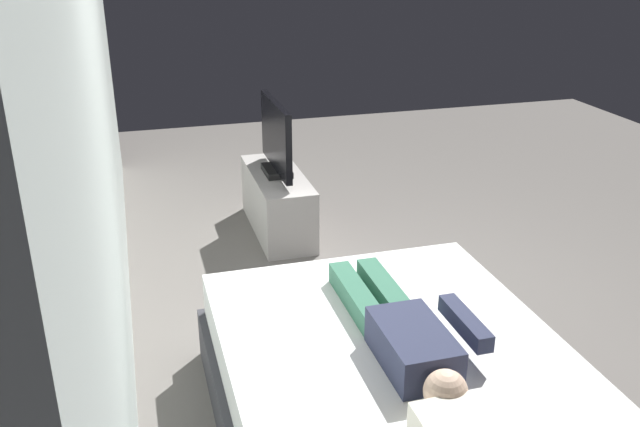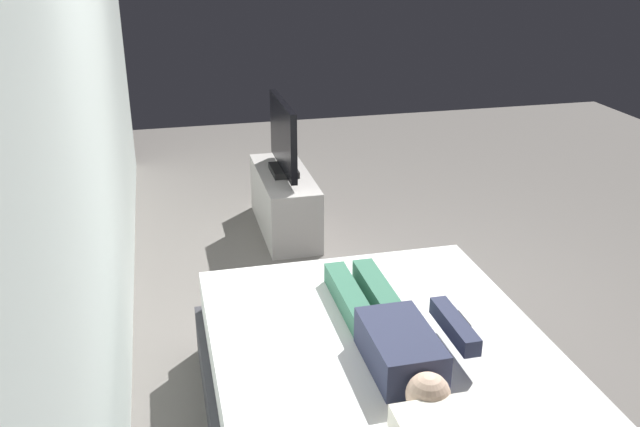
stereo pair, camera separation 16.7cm
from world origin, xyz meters
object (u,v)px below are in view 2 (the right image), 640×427
Objects in this scene: bed at (386,403)px; person at (393,334)px; remote at (461,320)px; tv_stand at (284,202)px; tv at (283,139)px.

person reaches higher than bed.
remote is 0.14× the size of tv_stand.
remote is 2.54m from tv_stand.
tv reaches higher than tv_stand.
bed is at bearing 112.45° from remote.
remote is (0.18, -0.44, 0.28)m from bed.
person is at bearing -46.96° from bed.
tv is at bearing 0.00° from tv_stand.
bed is 2.38× the size of tv.
bed is at bearing 179.58° from tv.
tv is at bearing 0.25° from person.
tv reaches higher than person.
bed is 2.72m from tv.
remote is (0.15, -0.40, -0.07)m from person.
person is at bearing -179.75° from tv.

